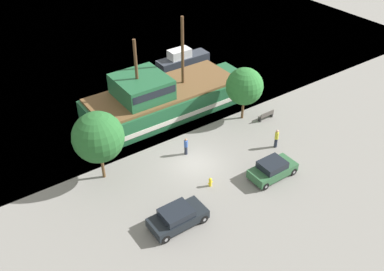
% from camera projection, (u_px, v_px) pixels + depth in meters
% --- Properties ---
extents(ground_plane, '(160.00, 160.00, 0.00)m').
position_uv_depth(ground_plane, '(195.00, 163.00, 35.36)').
color(ground_plane, gray).
extents(water_surface, '(80.00, 80.00, 0.00)m').
position_uv_depth(water_surface, '(28.00, 13.00, 64.79)').
color(water_surface, teal).
rests_on(water_surface, ground).
extents(pirate_ship, '(16.43, 5.99, 9.10)m').
position_uv_depth(pirate_ship, '(162.00, 98.00, 40.92)').
color(pirate_ship, '#1E5633').
rests_on(pirate_ship, water_surface).
extents(moored_boat_dockside, '(6.45, 1.85, 2.08)m').
position_uv_depth(moored_boat_dockside, '(182.00, 59.00, 49.81)').
color(moored_boat_dockside, '#2D333D').
rests_on(moored_boat_dockside, water_surface).
extents(parked_car_curb_front, '(4.08, 1.99, 1.45)m').
position_uv_depth(parked_car_curb_front, '(177.00, 217.00, 29.40)').
color(parked_car_curb_front, black).
rests_on(parked_car_curb_front, ground_plane).
extents(parked_car_curb_mid, '(3.90, 1.88, 1.50)m').
position_uv_depth(parked_car_curb_mid, '(272.00, 169.00, 33.57)').
color(parked_car_curb_mid, '#2D5B38').
rests_on(parked_car_curb_mid, ground_plane).
extents(fire_hydrant, '(0.42, 0.25, 0.76)m').
position_uv_depth(fire_hydrant, '(210.00, 182.00, 32.85)').
color(fire_hydrant, yellow).
rests_on(fire_hydrant, ground_plane).
extents(bench_promenade_east, '(1.61, 0.45, 0.85)m').
position_uv_depth(bench_promenade_east, '(266.00, 115.00, 40.53)').
color(bench_promenade_east, '#4C4742').
rests_on(bench_promenade_east, ground_plane).
extents(pedestrian_walking_near, '(0.32, 0.32, 1.76)m').
position_uv_depth(pedestrian_walking_near, '(276.00, 138.00, 36.67)').
color(pedestrian_walking_near, '#232838').
rests_on(pedestrian_walking_near, ground_plane).
extents(pedestrian_walking_far, '(0.32, 0.32, 1.61)m').
position_uv_depth(pedestrian_walking_far, '(186.00, 146.00, 35.90)').
color(pedestrian_walking_far, '#232838').
rests_on(pedestrian_walking_far, ground_plane).
extents(tree_row_east, '(3.93, 3.93, 5.83)m').
position_uv_depth(tree_row_east, '(98.00, 137.00, 31.73)').
color(tree_row_east, brown).
rests_on(tree_row_east, ground_plane).
extents(tree_row_mideast, '(3.46, 3.46, 5.15)m').
position_uv_depth(tree_row_mideast, '(244.00, 86.00, 39.01)').
color(tree_row_mideast, brown).
rests_on(tree_row_mideast, ground_plane).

